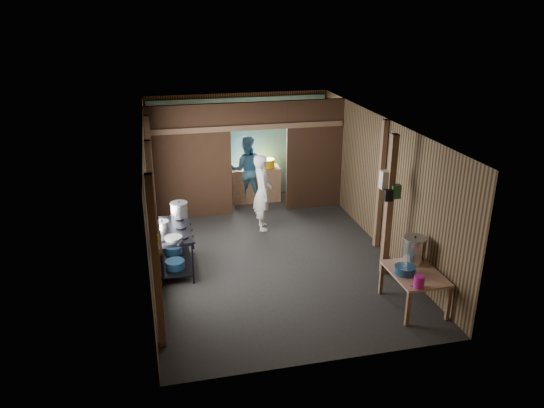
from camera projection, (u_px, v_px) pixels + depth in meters
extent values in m
cube|color=black|center=(270.00, 252.00, 10.40)|extent=(4.50, 7.00, 0.00)
cube|color=black|center=(270.00, 123.00, 9.46)|extent=(4.50, 7.00, 0.00)
cube|color=brown|center=(239.00, 145.00, 13.11)|extent=(4.50, 0.00, 2.60)
cube|color=brown|center=(329.00, 279.00, 6.75)|extent=(4.50, 0.00, 2.60)
cube|color=brown|center=(149.00, 200.00, 9.46)|extent=(0.00, 7.00, 2.60)
cube|color=brown|center=(380.00, 182.00, 10.40)|extent=(0.00, 7.00, 2.60)
cube|color=#442A17|center=(190.00, 163.00, 11.65)|extent=(1.85, 0.10, 2.60)
cube|color=#442A17|center=(314.00, 155.00, 12.26)|extent=(1.35, 0.10, 2.60)
cube|color=#442A17|center=(259.00, 115.00, 11.63)|extent=(1.30, 0.10, 0.60)
cube|color=#68B0AA|center=(239.00, 148.00, 13.08)|extent=(4.40, 0.06, 2.50)
cube|color=#8A6950|center=(255.00, 184.00, 12.99)|extent=(1.20, 0.50, 0.85)
cylinder|color=silver|center=(249.00, 122.00, 12.86)|extent=(0.20, 0.03, 0.20)
cube|color=#8A6950|center=(156.00, 265.00, 7.11)|extent=(0.10, 0.12, 2.60)
cube|color=#8A6950|center=(153.00, 216.00, 8.75)|extent=(0.10, 0.12, 2.60)
cube|color=#8A6950|center=(152.00, 179.00, 10.56)|extent=(0.10, 0.12, 2.60)
cube|color=#8A6950|center=(380.00, 185.00, 10.21)|extent=(0.10, 0.12, 2.60)
cube|color=#8A6950|center=(389.00, 207.00, 9.14)|extent=(0.12, 0.12, 2.60)
cube|color=#8A6950|center=(248.00, 127.00, 11.62)|extent=(4.40, 0.12, 0.12)
cylinder|color=#959597|center=(149.00, 175.00, 9.70)|extent=(0.03, 0.34, 0.34)
cylinder|color=black|center=(149.00, 174.00, 10.10)|extent=(0.03, 0.30, 0.30)
cube|color=#8A6950|center=(157.00, 243.00, 7.53)|extent=(0.14, 0.80, 0.03)
cylinder|color=silver|center=(157.00, 246.00, 7.28)|extent=(0.07, 0.07, 0.10)
cylinder|color=#CCA207|center=(156.00, 239.00, 7.51)|extent=(0.08, 0.08, 0.10)
cylinder|color=#24522C|center=(156.00, 232.00, 7.71)|extent=(0.06, 0.06, 0.10)
cube|color=silver|center=(387.00, 180.00, 9.03)|extent=(0.22, 0.15, 0.32)
cube|color=#24522C|center=(396.00, 191.00, 8.99)|extent=(0.16, 0.12, 0.24)
cube|color=black|center=(388.00, 195.00, 8.96)|extent=(0.14, 0.10, 0.20)
cylinder|color=navy|center=(175.00, 264.00, 9.41)|extent=(0.35, 0.35, 0.14)
cylinder|color=navy|center=(173.00, 249.00, 10.00)|extent=(0.34, 0.34, 0.13)
cylinder|color=navy|center=(405.00, 270.00, 8.27)|extent=(0.36, 0.36, 0.12)
cylinder|color=#C51C8B|center=(419.00, 282.00, 7.85)|extent=(0.16, 0.16, 0.19)
cube|color=silver|center=(419.00, 286.00, 7.91)|extent=(0.30, 0.11, 0.01)
cylinder|color=#CCA207|center=(267.00, 163.00, 12.87)|extent=(0.36, 0.36, 0.20)
imported|color=white|center=(262.00, 192.00, 11.21)|extent=(0.44, 0.63, 1.67)
imported|color=#396A82|center=(247.00, 169.00, 12.74)|extent=(0.90, 0.75, 1.68)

